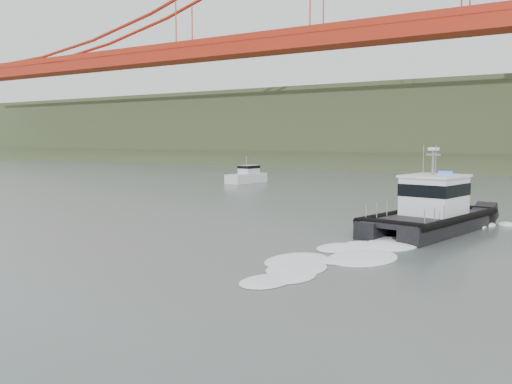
# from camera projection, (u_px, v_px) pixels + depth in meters

# --- Properties ---
(ground) EXTENTS (400.00, 400.00, 0.00)m
(ground) POSITION_uv_depth(u_px,v_px,m) (117.00, 270.00, 22.48)
(ground) COLOR #495752
(ground) RESTS_ON ground
(patrol_boat) EXTENTS (5.14, 10.43, 4.85)m
(patrol_boat) POSITION_uv_depth(u_px,v_px,m) (431.00, 210.00, 31.74)
(patrol_boat) COLOR black
(patrol_boat) RESTS_ON ground
(motorboat) EXTENTS (2.21, 5.97, 3.24)m
(motorboat) POSITION_uv_depth(u_px,v_px,m) (247.00, 176.00, 67.55)
(motorboat) COLOR silver
(motorboat) RESTS_ON ground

